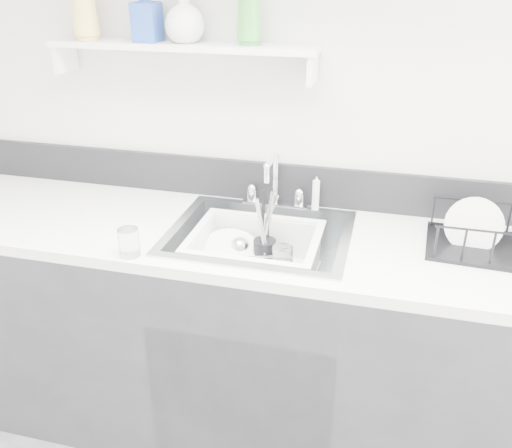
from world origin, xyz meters
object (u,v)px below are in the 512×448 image
(counter_run, at_px, (259,338))
(sink, at_px, (259,255))
(wash_tub, at_px, (255,256))
(dish_rack, at_px, (488,232))

(counter_run, bearing_deg, sink, 0.00)
(wash_tub, distance_m, dish_rack, 0.79)
(dish_rack, bearing_deg, counter_run, -171.07)
(dish_rack, bearing_deg, sink, -171.07)
(counter_run, relative_size, wash_tub, 7.03)
(counter_run, relative_size, sink, 5.00)
(sink, distance_m, dish_rack, 0.78)
(counter_run, relative_size, dish_rack, 8.48)
(wash_tub, xyz_separation_m, dish_rack, (0.77, 0.10, 0.15))
(dish_rack, bearing_deg, wash_tub, -168.94)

